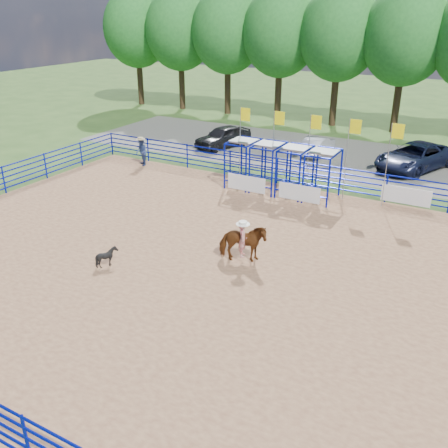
{
  "coord_description": "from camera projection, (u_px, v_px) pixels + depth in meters",
  "views": [
    {
      "loc": [
        7.47,
        -14.77,
        9.26
      ],
      "look_at": [
        -1.37,
        1.0,
        1.3
      ],
      "focal_mm": 40.0,
      "sensor_mm": 36.0,
      "label": 1
    }
  ],
  "objects": [
    {
      "name": "gravel_strip",
      "position": [
        362.0,
        160.0,
        32.43
      ],
      "size": [
        40.0,
        10.0,
        0.01
      ],
      "primitive_type": "cube",
      "color": "slate",
      "rests_on": "ground"
    },
    {
      "name": "ground",
      "position": [
        243.0,
        272.0,
        18.86
      ],
      "size": [
        120.0,
        120.0,
        0.0
      ],
      "primitive_type": "plane",
      "color": "#426327",
      "rests_on": "ground"
    },
    {
      "name": "perimeter_fence",
      "position": [
        243.0,
        254.0,
        18.56
      ],
      "size": [
        30.1,
        20.1,
        1.5
      ],
      "color": "#0713A3",
      "rests_on": "ground"
    },
    {
      "name": "horse_and_rider",
      "position": [
        243.0,
        241.0,
        19.26
      ],
      "size": [
        2.04,
        1.51,
        2.39
      ],
      "color": "#5C3012",
      "rests_on": "arena_dirt"
    },
    {
      "name": "treeline",
      "position": [
        407.0,
        30.0,
        36.58
      ],
      "size": [
        56.4,
        6.4,
        11.24
      ],
      "color": "#3F2B19",
      "rests_on": "ground"
    },
    {
      "name": "car_c",
      "position": [
        415.0,
        157.0,
        30.27
      ],
      "size": [
        4.62,
        6.32,
        1.6
      ],
      "primitive_type": "imported",
      "rotation": [
        0.0,
        0.0,
        -0.39
      ],
      "color": "black",
      "rests_on": "gravel_strip"
    },
    {
      "name": "spectator_cowboy",
      "position": [
        141.0,
        152.0,
        30.97
      ],
      "size": [
        1.05,
        1.04,
        1.76
      ],
      "color": "navy",
      "rests_on": "arena_dirt"
    },
    {
      "name": "chute_assembly",
      "position": [
        288.0,
        170.0,
        26.26
      ],
      "size": [
        19.32,
        2.41,
        4.2
      ],
      "color": "#0713A3",
      "rests_on": "ground"
    },
    {
      "name": "car_a",
      "position": [
        223.0,
        137.0,
        35.1
      ],
      "size": [
        3.05,
        4.71,
        1.49
      ],
      "primitive_type": "imported",
      "rotation": [
        0.0,
        0.0,
        -0.32
      ],
      "color": "black",
      "rests_on": "gravel_strip"
    },
    {
      "name": "calf",
      "position": [
        107.0,
        257.0,
        19.08
      ],
      "size": [
        0.87,
        0.82,
        0.8
      ],
      "primitive_type": "imported",
      "rotation": [
        0.0,
        0.0,
        1.86
      ],
      "color": "black",
      "rests_on": "arena_dirt"
    },
    {
      "name": "car_b",
      "position": [
        317.0,
        145.0,
        33.39
      ],
      "size": [
        1.35,
        3.77,
        1.24
      ],
      "primitive_type": "imported",
      "rotation": [
        0.0,
        0.0,
        3.13
      ],
      "color": "#9B9DA3",
      "rests_on": "gravel_strip"
    },
    {
      "name": "arena_dirt",
      "position": [
        243.0,
        272.0,
        18.86
      ],
      "size": [
        30.0,
        20.0,
        0.02
      ],
      "primitive_type": "cube",
      "color": "#A37551",
      "rests_on": "ground"
    }
  ]
}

